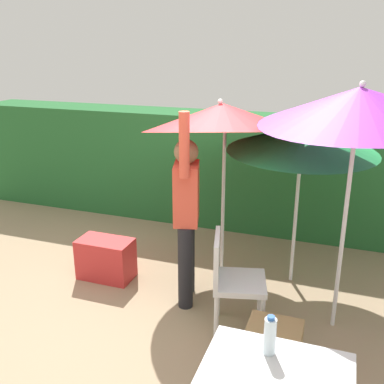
# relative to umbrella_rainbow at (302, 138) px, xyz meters

# --- Properties ---
(ground_plane) EXTENTS (24.00, 24.00, 0.00)m
(ground_plane) POSITION_rel_umbrella_rainbow_xyz_m (-0.89, -0.96, -1.53)
(ground_plane) COLOR #9E8466
(hedge_row) EXTENTS (8.00, 0.70, 1.52)m
(hedge_row) POSITION_rel_umbrella_rainbow_xyz_m (-0.89, 1.36, -0.78)
(hedge_row) COLOR #23602D
(hedge_row) RESTS_ON ground_plane
(umbrella_rainbow) EXTENTS (1.46, 1.46, 1.71)m
(umbrella_rainbow) POSITION_rel_umbrella_rainbow_xyz_m (0.00, 0.00, 0.00)
(umbrella_rainbow) COLOR silver
(umbrella_rainbow) RESTS_ON ground_plane
(umbrella_orange) EXTENTS (1.65, 1.64, 2.04)m
(umbrella_orange) POSITION_rel_umbrella_rainbow_xyz_m (-0.78, -0.07, 0.17)
(umbrella_orange) COLOR silver
(umbrella_orange) RESTS_ON ground_plane
(umbrella_yellow) EXTENTS (1.55, 1.55, 2.17)m
(umbrella_yellow) POSITION_rel_umbrella_rainbow_xyz_m (0.47, -0.69, 0.43)
(umbrella_yellow) COLOR silver
(umbrella_yellow) RESTS_ON ground_plane
(person_vendor) EXTENTS (0.31, 0.55, 1.88)m
(person_vendor) POSITION_rel_umbrella_rainbow_xyz_m (-0.93, -0.71, -0.60)
(person_vendor) COLOR black
(person_vendor) RESTS_ON ground_plane
(chair_plastic) EXTENTS (0.53, 0.53, 0.89)m
(chair_plastic) POSITION_rel_umbrella_rainbow_xyz_m (-0.40, -1.04, -1.02)
(chair_plastic) COLOR silver
(chair_plastic) RESTS_ON ground_plane
(cooler_box) EXTENTS (0.58, 0.32, 0.44)m
(cooler_box) POSITION_rel_umbrella_rainbow_xyz_m (-1.89, -0.61, -1.32)
(cooler_box) COLOR red
(cooler_box) RESTS_ON ground_plane
(crate_cardboard) EXTENTS (0.41, 0.39, 0.39)m
(crate_cardboard) POSITION_rel_umbrella_rainbow_xyz_m (0.04, -1.48, -1.34)
(crate_cardboard) COLOR #9E7A4C
(crate_cardboard) RESTS_ON ground_plane
(bottle_water) EXTENTS (0.07, 0.07, 0.24)m
(bottle_water) POSITION_rel_umbrella_rainbow_xyz_m (0.11, -2.22, -0.67)
(bottle_water) COLOR silver
(bottle_water) RESTS_ON folding_table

